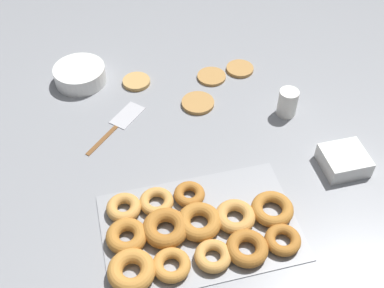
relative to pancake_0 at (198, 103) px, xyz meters
name	(u,v)px	position (x,y,z in m)	size (l,w,h in m)	color
ground_plane	(195,121)	(-0.03, -0.07, -0.01)	(3.00, 3.00, 0.00)	gray
pancake_0	(198,103)	(0.00, 0.00, 0.00)	(0.11, 0.11, 0.01)	#B27F42
pancake_1	(212,77)	(0.08, 0.12, 0.00)	(0.10, 0.10, 0.01)	#B27F42
pancake_2	(240,69)	(0.19, 0.14, 0.00)	(0.09, 0.09, 0.01)	#B27F42
pancake_3	(136,82)	(-0.17, 0.15, 0.00)	(0.09, 0.09, 0.01)	tan
donut_tray	(193,230)	(-0.13, -0.47, 0.01)	(0.50, 0.32, 0.04)	#93969B
batter_bowl	(80,75)	(-0.35, 0.21, 0.02)	(0.17, 0.17, 0.06)	white
container_stack	(344,160)	(0.33, -0.35, 0.02)	(0.12, 0.11, 0.05)	white
paper_cup	(288,103)	(0.26, -0.11, 0.04)	(0.06, 0.06, 0.09)	white
spatula	(122,120)	(-0.25, -0.02, 0.00)	(0.21, 0.21, 0.01)	brown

